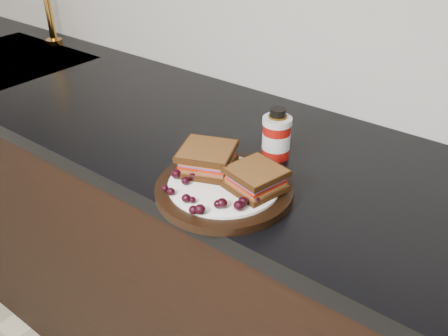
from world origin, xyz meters
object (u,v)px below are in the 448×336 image
at_px(plate, 224,190).
at_px(sandwich_left, 207,159).
at_px(oil_bottle, 277,133).
at_px(condiment_jar, 276,137).

distance_m(plate, sandwich_left, 0.08).
xyz_separation_m(plate, oil_bottle, (-0.00, 0.19, 0.05)).
bearing_deg(plate, condiment_jar, 90.07).
height_order(sandwich_left, condiment_jar, condiment_jar).
bearing_deg(oil_bottle, plate, -89.42).
xyz_separation_m(condiment_jar, oil_bottle, (-0.00, 0.00, 0.01)).
relative_size(plate, sandwich_left, 2.56).
bearing_deg(plate, oil_bottle, 90.58).
relative_size(sandwich_left, oil_bottle, 0.94).
distance_m(sandwich_left, oil_bottle, 0.18).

